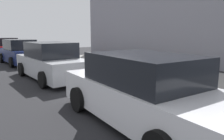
# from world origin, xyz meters

# --- Properties ---
(ground_plane) EXTENTS (40.00, 40.00, 0.00)m
(ground_plane) POSITION_xyz_m (0.00, 0.00, 0.00)
(ground_plane) COLOR black
(sidewalk_curb) EXTENTS (18.00, 5.00, 0.14)m
(sidewalk_curb) POSITION_xyz_m (0.00, -2.50, 0.07)
(sidewalk_curb) COLOR gray
(sidewalk_curb) RESTS_ON ground_plane
(suitcase_red_0) EXTENTS (0.42, 0.22, 0.89)m
(suitcase_red_0) POSITION_xyz_m (-3.30, -0.57, 0.44)
(suitcase_red_0) COLOR red
(suitcase_red_0) RESTS_ON sidewalk_curb
(suitcase_teal_1) EXTENTS (0.48, 0.27, 0.87)m
(suitcase_teal_1) POSITION_xyz_m (-2.73, -0.57, 0.41)
(suitcase_teal_1) COLOR #0F606B
(suitcase_teal_1) RESTS_ON sidewalk_curb
(suitcase_navy_2) EXTENTS (0.47, 0.22, 0.94)m
(suitcase_navy_2) POSITION_xyz_m (-2.13, -0.55, 0.51)
(suitcase_navy_2) COLOR navy
(suitcase_navy_2) RESTS_ON sidewalk_curb
(suitcase_olive_3) EXTENTS (0.41, 0.22, 0.95)m
(suitcase_olive_3) POSITION_xyz_m (-1.56, -0.53, 0.48)
(suitcase_olive_3) COLOR #59601E
(suitcase_olive_3) RESTS_ON sidewalk_curb
(suitcase_silver_4) EXTENTS (0.41, 0.21, 0.90)m
(suitcase_silver_4) POSITION_xyz_m (-1.03, -0.55, 0.49)
(suitcase_silver_4) COLOR #9EA0A8
(suitcase_silver_4) RESTS_ON sidewalk_curb
(suitcase_black_5) EXTENTS (0.49, 0.28, 0.93)m
(suitcase_black_5) POSITION_xyz_m (-0.46, -0.53, 0.49)
(suitcase_black_5) COLOR black
(suitcase_black_5) RESTS_ON sidewalk_curb
(suitcase_maroon_6) EXTENTS (0.48, 0.26, 0.61)m
(suitcase_maroon_6) POSITION_xyz_m (0.14, -0.64, 0.42)
(suitcase_maroon_6) COLOR maroon
(suitcase_maroon_6) RESTS_ON sidewalk_curb
(suitcase_red_7) EXTENTS (0.37, 0.24, 0.98)m
(suitcase_red_7) POSITION_xyz_m (0.68, -0.58, 0.52)
(suitcase_red_7) COLOR red
(suitcase_red_7) RESTS_ON sidewalk_curb
(fire_hydrant) EXTENTS (0.39, 0.21, 0.84)m
(fire_hydrant) POSITION_xyz_m (1.45, -0.58, 0.58)
(fire_hydrant) COLOR #D89E0C
(fire_hydrant) RESTS_ON sidewalk_curb
(bollard_post) EXTENTS (0.15, 0.15, 0.85)m
(bollard_post) POSITION_xyz_m (1.95, -0.43, 0.56)
(bollard_post) COLOR brown
(bollard_post) RESTS_ON sidewalk_curb
(parked_car_white_0) EXTENTS (4.78, 2.25, 1.57)m
(parked_car_white_0) POSITION_xyz_m (-4.11, 1.82, 0.74)
(parked_car_white_0) COLOR silver
(parked_car_white_0) RESTS_ON ground_plane
(parked_car_silver_1) EXTENTS (4.66, 2.09, 1.63)m
(parked_car_silver_1) POSITION_xyz_m (1.72, 1.82, 0.76)
(parked_car_silver_1) COLOR #B2B5BA
(parked_car_silver_1) RESTS_ON ground_plane
(parked_car_navy_2) EXTENTS (4.48, 2.10, 1.61)m
(parked_car_navy_2) POSITION_xyz_m (7.51, 1.82, 0.75)
(parked_car_navy_2) COLOR #141E4C
(parked_car_navy_2) RESTS_ON ground_plane
(parked_car_red_3) EXTENTS (4.69, 2.01, 1.63)m
(parked_car_red_3) POSITION_xyz_m (12.77, 1.82, 0.76)
(parked_car_red_3) COLOR #AD1619
(parked_car_red_3) RESTS_ON ground_plane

